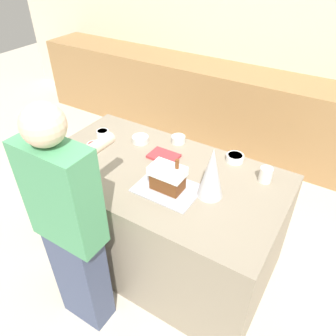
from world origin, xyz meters
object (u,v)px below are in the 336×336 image
(gingerbread_house, at_px, (168,177))
(cookbook, at_px, (164,156))
(candy_bowl_behind_tray, at_px, (94,146))
(candy_bowl_center_rear, at_px, (140,139))
(candy_bowl_far_left, at_px, (103,133))
(mug, at_px, (266,175))
(decorative_tree, at_px, (212,173))
(candy_bowl_front_corner, at_px, (235,158))
(person, at_px, (70,229))
(baking_tray, at_px, (168,189))
(candy_bowl_near_tray_right, at_px, (178,139))

(gingerbread_house, height_order, cookbook, gingerbread_house)
(candy_bowl_behind_tray, relative_size, candy_bowl_center_rear, 0.84)
(candy_bowl_far_left, height_order, mug, mug)
(mug, bearing_deg, candy_bowl_far_left, -174.53)
(gingerbread_house, bearing_deg, decorative_tree, 19.98)
(gingerbread_house, height_order, candy_bowl_front_corner, gingerbread_house)
(decorative_tree, bearing_deg, candy_bowl_far_left, 169.43)
(mug, bearing_deg, candy_bowl_center_rear, -178.04)
(candy_bowl_behind_tray, xyz_separation_m, person, (0.41, -0.66, -0.07))
(baking_tray, relative_size, candy_bowl_behind_tray, 3.74)
(candy_bowl_near_tray_right, bearing_deg, candy_bowl_front_corner, -0.57)
(candy_bowl_behind_tray, height_order, person, person)
(decorative_tree, bearing_deg, candy_bowl_front_corner, 91.40)
(candy_bowl_center_rear, relative_size, mug, 1.24)
(mug, bearing_deg, cookbook, -170.68)
(mug, distance_m, person, 1.27)
(baking_tray, distance_m, candy_bowl_center_rear, 0.62)
(decorative_tree, relative_size, person, 0.21)
(baking_tray, distance_m, gingerbread_house, 0.09)
(candy_bowl_behind_tray, height_order, candy_bowl_near_tray_right, candy_bowl_near_tray_right)
(candy_bowl_front_corner, bearing_deg, gingerbread_house, -114.91)
(candy_bowl_behind_tray, xyz_separation_m, cookbook, (0.50, 0.19, -0.02))
(gingerbread_house, distance_m, decorative_tree, 0.28)
(baking_tray, xyz_separation_m, candy_bowl_behind_tray, (-0.72, 0.11, 0.02))
(baking_tray, distance_m, candy_bowl_front_corner, 0.58)
(mug, bearing_deg, gingerbread_house, -140.68)
(baking_tray, relative_size, candy_bowl_center_rear, 3.15)
(baking_tray, height_order, candy_bowl_front_corner, candy_bowl_front_corner)
(mug, bearing_deg, candy_bowl_near_tray_right, 170.90)
(candy_bowl_near_tray_right, bearing_deg, decorative_tree, -42.04)
(cookbook, bearing_deg, decorative_tree, -23.18)
(decorative_tree, distance_m, candy_bowl_near_tray_right, 0.67)
(candy_bowl_near_tray_right, bearing_deg, gingerbread_house, -66.48)
(candy_bowl_front_corner, relative_size, mug, 1.22)
(candy_bowl_behind_tray, distance_m, candy_bowl_front_corner, 1.05)
(candy_bowl_near_tray_right, xyz_separation_m, person, (-0.08, -1.09, -0.07))
(candy_bowl_near_tray_right, relative_size, candy_bowl_center_rear, 0.84)
(gingerbread_house, height_order, candy_bowl_far_left, gingerbread_house)
(gingerbread_house, relative_size, candy_bowl_behind_tray, 2.11)
(candy_bowl_near_tray_right, xyz_separation_m, candy_bowl_center_rear, (-0.26, -0.15, -0.00))
(mug, bearing_deg, candy_bowl_front_corner, 156.51)
(person, bearing_deg, candy_bowl_behind_tray, 121.46)
(candy_bowl_front_corner, bearing_deg, decorative_tree, -88.60)
(baking_tray, bearing_deg, candy_bowl_far_left, 160.04)
(candy_bowl_near_tray_right, distance_m, person, 1.09)
(candy_bowl_near_tray_right, bearing_deg, mug, -9.10)
(candy_bowl_far_left, distance_m, candy_bowl_near_tray_right, 0.61)
(gingerbread_house, distance_m, candy_bowl_center_rear, 0.62)
(decorative_tree, distance_m, candy_bowl_center_rear, 0.81)
(candy_bowl_center_rear, xyz_separation_m, cookbook, (0.27, -0.08, -0.02))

